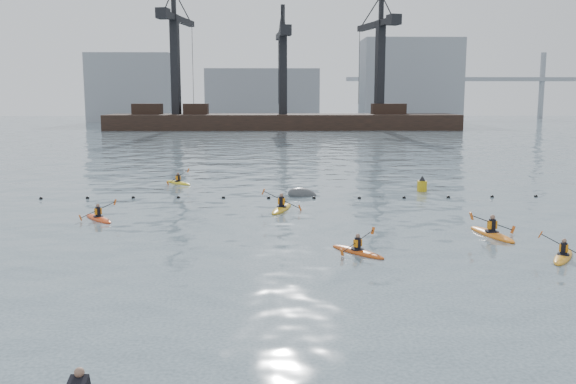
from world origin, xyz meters
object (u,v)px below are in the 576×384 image
nav_buoy (422,186)px  kayaker_2 (98,218)px  kayaker_1 (563,256)px  kayaker_4 (492,233)px  kayaker_5 (178,182)px  mooring_buoy (303,196)px  kayaker_0 (358,251)px  kayaker_3 (282,208)px

nav_buoy → kayaker_2: bearing=-154.3°
kayaker_1 → kayaker_4: kayaker_4 is taller
kayaker_5 → mooring_buoy: kayaker_5 is taller
kayaker_4 → mooring_buoy: 15.03m
kayaker_0 → kayaker_1: size_ratio=0.97×
kayaker_4 → kayaker_2: bearing=-25.4°
kayaker_2 → kayaker_3: (10.10, 2.70, 0.01)m
kayaker_3 → kayaker_0: bearing=-57.1°
kayaker_4 → kayaker_5: 25.78m
kayaker_2 → kayaker_3: 10.45m
kayaker_0 → kayaker_3: bearing=68.2°
kayaker_2 → nav_buoy: (20.18, 9.70, 0.29)m
kayaker_0 → kayaker_4: bearing=-14.4°
kayaker_1 → nav_buoy: bearing=128.4°
kayaker_5 → mooring_buoy: 11.22m
kayaker_3 → nav_buoy: kayaker_3 is taller
kayaker_2 → kayaker_3: kayaker_3 is taller
kayaker_1 → kayaker_3: (-11.66, 11.25, 0.02)m
kayaker_0 → kayaker_4: 7.66m
kayaker_2 → mooring_buoy: (11.59, 7.95, -0.10)m
kayaker_1 → kayaker_5: (-19.59, 22.60, 0.00)m
kayaker_2 → nav_buoy: size_ratio=2.24×
kayaker_3 → kayaker_4: (10.15, -7.04, 0.00)m
kayaker_3 → kayaker_5: 13.84m
kayaker_0 → kayaker_1: (8.48, -1.02, -0.00)m
kayaker_2 → mooring_buoy: kayaker_2 is taller
kayaker_2 → kayaker_5: 14.20m
kayaker_1 → kayaker_3: 16.20m
kayaker_4 → nav_buoy: (-0.06, 14.04, 0.27)m
kayaker_3 → nav_buoy: 12.28m
kayaker_2 → kayaker_3: bearing=-23.2°
kayaker_0 → kayaker_4: size_ratio=0.73×
kayaker_2 → kayaker_3: size_ratio=0.79×
kayaker_3 → kayaker_4: bearing=-19.1°
kayaker_5 → mooring_buoy: (9.42, -6.09, -0.09)m
kayaker_4 → nav_buoy: size_ratio=2.92×
kayaker_1 → nav_buoy: nav_buoy is taller
mooring_buoy → nav_buoy: bearing=11.5°
kayaker_3 → kayaker_5: kayaker_3 is taller
kayaker_2 → kayaker_1: bearing=-59.6°
kayaker_3 → mooring_buoy: bearing=89.8°
kayaker_0 → mooring_buoy: bearing=57.2°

